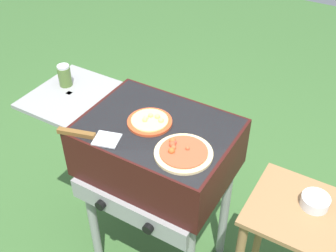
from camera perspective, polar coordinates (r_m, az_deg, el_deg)
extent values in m
cube|color=#38110F|center=(1.79, -1.38, -3.00)|extent=(0.64, 0.48, 0.24)
cube|color=black|center=(1.71, -1.44, -0.10)|extent=(0.61, 0.46, 0.01)
cube|color=gray|center=(1.97, -13.45, 4.25)|extent=(0.32, 0.41, 0.02)
cube|color=gray|center=(2.03, -13.00, 1.66)|extent=(0.02, 0.02, 0.24)
cube|color=gray|center=(1.77, -5.68, -11.81)|extent=(0.58, 0.02, 0.10)
cylinder|color=black|center=(1.81, -9.29, -10.72)|extent=(0.04, 0.02, 0.04)
cylinder|color=black|center=(1.71, -2.77, -13.96)|extent=(0.04, 0.02, 0.04)
cylinder|color=gray|center=(2.13, -10.31, -12.51)|extent=(0.04, 0.04, 0.66)
cylinder|color=gray|center=(2.32, -4.44, -6.36)|extent=(0.04, 0.04, 0.66)
cylinder|color=gray|center=(2.15, 7.81, -11.51)|extent=(0.04, 0.04, 0.66)
cylinder|color=#C64723|center=(1.72, -2.58, 0.53)|extent=(0.19, 0.19, 0.01)
cylinder|color=#EDD17A|center=(1.72, -2.59, 0.77)|extent=(0.15, 0.15, 0.01)
sphere|color=#F2C265|center=(1.71, -3.21, 0.84)|extent=(0.02, 0.02, 0.02)
sphere|color=#F2B66B|center=(1.70, -0.97, 0.77)|extent=(0.02, 0.02, 0.02)
sphere|color=#C5C565|center=(1.73, -1.47, 1.31)|extent=(0.02, 0.02, 0.02)
sphere|color=#F2ED78|center=(1.72, -2.97, 1.25)|extent=(0.02, 0.02, 0.02)
sphere|color=#E6ED64|center=(1.73, -2.41, 1.45)|extent=(0.02, 0.02, 0.02)
cylinder|color=beige|center=(1.57, 2.15, -3.80)|extent=(0.23, 0.23, 0.01)
cylinder|color=#D14C2D|center=(1.57, 2.16, -3.56)|extent=(0.19, 0.19, 0.01)
sphere|color=#B75428|center=(1.60, 0.62, -2.08)|extent=(0.03, 0.03, 0.03)
sphere|color=#C3542E|center=(1.57, 0.77, -2.99)|extent=(0.02, 0.02, 0.02)
sphere|color=#A25430|center=(1.57, 2.70, -3.07)|extent=(0.02, 0.02, 0.02)
sphere|color=#E64829|center=(1.59, 0.60, -2.57)|extent=(0.03, 0.03, 0.03)
sphere|color=red|center=(1.60, 0.93, -2.29)|extent=(0.02, 0.02, 0.02)
sphere|color=#B55623|center=(1.56, 0.49, -3.45)|extent=(0.03, 0.03, 0.03)
cylinder|color=#4C6B2D|center=(2.00, -14.05, 6.66)|extent=(0.06, 0.06, 0.09)
cylinder|color=silver|center=(1.97, -14.28, 7.94)|extent=(0.06, 0.06, 0.01)
cube|color=#B7BABF|center=(1.66, -8.44, -1.85)|extent=(0.12, 0.11, 0.01)
cube|color=brown|center=(1.70, -12.53, -0.96)|extent=(0.16, 0.07, 0.02)
cube|color=olive|center=(1.66, 18.78, -11.42)|extent=(0.44, 0.36, 0.02)
cylinder|color=olive|center=(2.06, 12.62, -13.57)|extent=(0.04, 0.04, 0.74)
cylinder|color=silver|center=(1.67, 19.61, -9.76)|extent=(0.11, 0.11, 0.04)
cylinder|color=#996B47|center=(1.67, 19.56, -9.91)|extent=(0.09, 0.09, 0.02)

